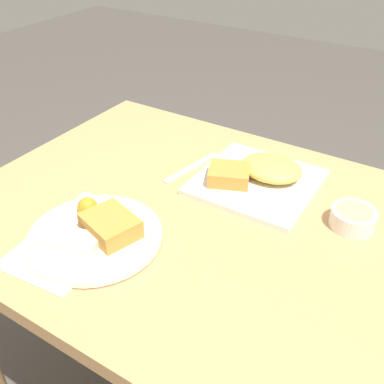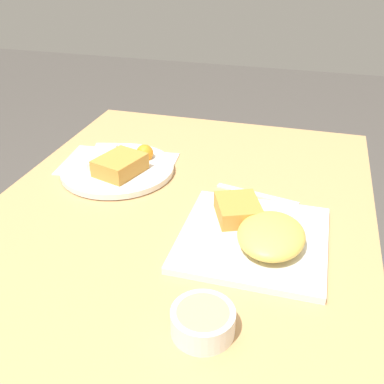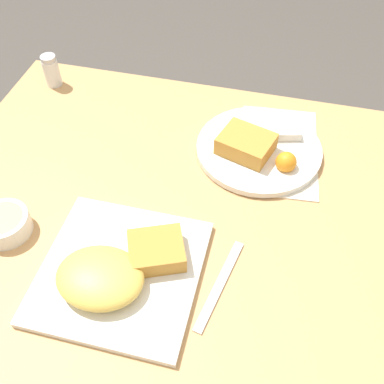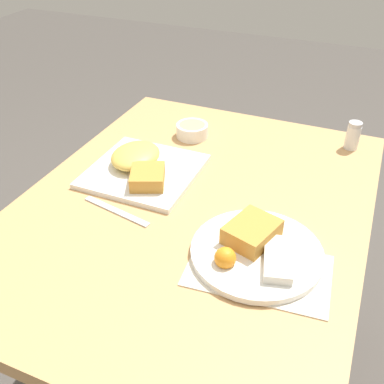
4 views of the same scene
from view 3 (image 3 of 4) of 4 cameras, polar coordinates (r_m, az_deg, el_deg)
The scene contains 8 objects.
ground_plane at distance 1.54m, azimuth -0.64°, elevation -19.51°, with size 8.00×8.00×0.00m, color #4C4742.
dining_table at distance 0.96m, azimuth -0.97°, elevation -5.25°, with size 1.05×0.81×0.74m.
menu_card at distance 1.02m, azimuth 10.82°, elevation 5.33°, with size 0.20×0.30×0.00m.
plate_square_near at distance 0.79m, azimuth -9.40°, elevation -9.84°, with size 0.27×0.27×0.06m.
plate_oval_far at distance 0.99m, azimuth 8.42°, elevation 5.72°, with size 0.27×0.27×0.05m.
sauce_ramekin at distance 0.91m, azimuth -22.71°, elevation -3.76°, with size 0.10×0.10×0.04m.
salt_shaker at distance 1.22m, azimuth -17.36°, elevation 14.30°, with size 0.04×0.04×0.08m.
butter_knife at distance 0.79m, azimuth 3.54°, elevation -11.66°, with size 0.05×0.19×0.00m.
Camera 3 is at (0.15, -0.54, 1.44)m, focal length 42.00 mm.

